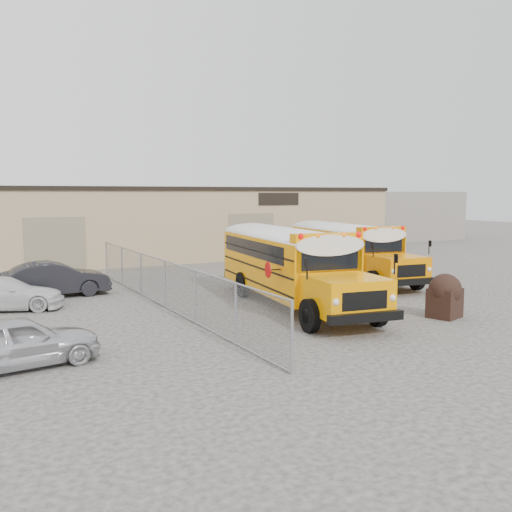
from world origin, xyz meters
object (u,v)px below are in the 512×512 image
tarp_bundle (445,295)px  car_silver (18,342)px  car_dark (54,279)px  car_white (4,294)px  school_bus_left (239,246)px  school_bus_right (299,238)px

tarp_bundle → car_silver: (-13.61, 0.79, -0.12)m
car_dark → car_white: bearing=133.3°
car_silver → school_bus_left: bearing=-56.7°
car_silver → car_dark: 10.09m
tarp_bundle → car_dark: bearing=136.7°
tarp_bundle → car_white: tarp_bundle is taller
school_bus_right → car_dark: bearing=-164.8°
school_bus_left → school_bus_right: bearing=33.3°
car_white → car_silver: bearing=-164.8°
car_silver → car_white: (0.29, 7.81, -0.05)m
car_silver → car_dark: car_dark is taller
car_white → car_dark: (2.09, 2.00, 0.12)m
car_silver → tarp_bundle: bearing=-102.0°
school_bus_left → car_silver: school_bus_left is taller
tarp_bundle → car_dark: 15.44m
school_bus_left → car_silver: (-10.97, -9.85, -1.07)m
car_dark → school_bus_left: bearing=-90.2°
car_silver → school_bus_right: bearing=-59.5°
tarp_bundle → school_bus_left: bearing=103.9°
school_bus_right → car_silver: school_bus_right is taller
school_bus_right → car_silver: (-16.90, -13.75, -0.96)m
car_white → car_dark: 2.90m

